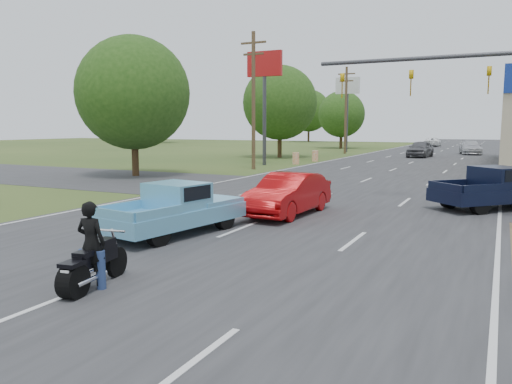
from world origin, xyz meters
The scene contains 23 objects.
ground centered at (0.00, 0.00, 0.00)m, with size 200.00×200.00×0.00m, color #30481D.
main_road centered at (0.00, 40.00, 0.01)m, with size 15.00×180.00×0.02m, color #2D2D30.
cross_road centered at (0.00, 18.00, 0.01)m, with size 120.00×10.00×0.02m, color #2D2D30.
utility_pole_5 centered at (-9.50, 28.00, 5.32)m, with size 2.00×0.28×10.00m.
utility_pole_6 centered at (-9.50, 52.00, 5.32)m, with size 2.00×0.28×10.00m.
tree_0 centered at (-14.00, 20.00, 5.26)m, with size 7.14×7.14×8.84m.
tree_1 centered at (-13.50, 42.00, 5.57)m, with size 7.56×7.56×9.36m.
tree_2 centered at (-14.20, 66.00, 4.95)m, with size 6.72×6.72×8.32m.
tree_4 centered at (-55.00, 75.00, 6.82)m, with size 9.24×9.24×11.44m.
tree_6 centered at (-30.00, 95.00, 6.51)m, with size 8.82×8.82×10.92m.
barrel_2 centered at (-8.50, 34.00, 0.50)m, with size 0.56×0.56×1.00m, color orange.
barrel_3 centered at (-8.20, 38.00, 0.50)m, with size 0.56×0.56×1.00m, color orange.
pole_sign_left_near centered at (-10.50, 32.00, 7.17)m, with size 3.00×0.35×9.20m.
pole_sign_left_far centered at (-10.50, 56.00, 7.17)m, with size 3.00×0.35×9.20m.
signal_mast centered at (5.82, 17.00, 4.80)m, with size 9.12×0.40×7.00m.
red_convertible centered at (0.34, 11.11, 0.74)m, with size 1.58×4.52×1.49m, color #9C0709.
motorcycle centered at (0.12, 1.73, 0.47)m, with size 0.72×2.07×1.05m.
rider centered at (0.11, 1.78, 0.82)m, with size 0.60×0.39×1.65m, color black.
blue_pickup centered at (-1.37, 6.76, 0.77)m, with size 2.50×4.83×1.53m.
navy_pickup centered at (7.08, 15.92, 0.83)m, with size 4.78×4.87×1.64m.
distant_car_grey centered at (-0.53, 48.79, 0.86)m, with size 2.03×5.04×1.72m, color #545459.
distant_car_silver centered at (3.83, 56.91, 0.77)m, with size 2.15×5.29×1.54m, color #B7B7BC.
distant_car_white centered at (-3.00, 78.85, 0.72)m, with size 2.37×5.15×1.43m, color white.
Camera 1 is at (7.17, -5.27, 3.16)m, focal length 35.00 mm.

